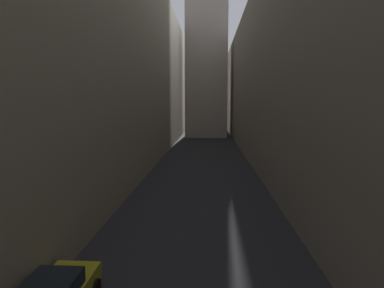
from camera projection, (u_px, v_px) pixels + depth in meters
The scene contains 3 objects.
ground_plane at pixel (203, 162), 39.58m from camera, with size 264.00×264.00×0.00m, color #232326.
building_block_left at pixel (104, 68), 40.78m from camera, with size 14.38×108.00×23.15m, color gray.
building_block_right at pixel (303, 79), 39.66m from camera, with size 13.34×108.00×20.19m, color gray.
Camera 1 is at (0.65, 8.99, 7.10)m, focal length 30.09 mm.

